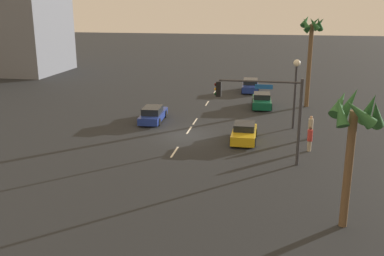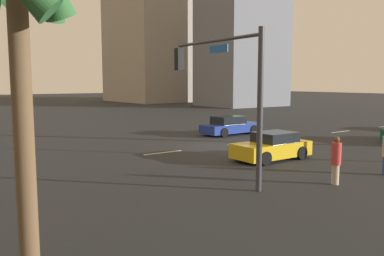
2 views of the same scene
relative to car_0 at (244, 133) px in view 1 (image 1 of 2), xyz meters
name	(u,v)px [view 1 (image 1 of 2)]	position (x,y,z in m)	size (l,w,h in m)	color
ground_plane	(186,135)	(-0.61, -4.55, -0.62)	(220.00, 220.00, 0.00)	#232628
lane_stripe_0	(215,91)	(-18.61, -4.55, -0.61)	(2.54, 0.14, 0.01)	silver
lane_stripe_1	(207,103)	(-12.05, -4.55, -0.61)	(2.15, 0.14, 0.01)	silver
lane_stripe_2	(195,121)	(-4.85, -4.55, -0.61)	(2.14, 0.14, 0.01)	silver
lane_stripe_3	(189,130)	(-2.08, -4.55, -0.61)	(2.12, 0.14, 0.01)	silver
lane_stripe_4	(175,152)	(3.43, -4.55, -0.61)	(2.29, 0.14, 0.01)	silver
car_0	(244,133)	(0.00, 0.00, 0.00)	(3.94, 1.84, 1.32)	gold
car_1	(262,101)	(-11.32, 0.97, 0.02)	(4.21, 2.06, 1.37)	#0F5138
car_2	(153,114)	(-4.29, -8.15, -0.01)	(4.65, 1.96, 1.31)	navy
car_3	(250,86)	(-19.15, -0.56, 0.04)	(4.25, 2.03, 1.42)	navy
traffic_signal	(268,105)	(4.44, 1.70, 3.20)	(0.35, 5.48, 5.54)	#38383D
streetlamp	(296,80)	(-4.16, 3.72, 3.37)	(0.56, 0.56, 5.63)	#2D2D33
pedestrian_0	(311,127)	(-1.41, 4.88, 0.33)	(0.52, 0.52, 1.80)	#2D478C
pedestrian_1	(310,138)	(1.54, 4.62, 0.31)	(0.42, 0.42, 1.77)	#B2A58C
palm_tree_0	(355,123)	(12.29, 5.48, 4.36)	(2.30, 2.56, 6.44)	brown
palm_tree_1	(312,38)	(-12.54, 5.37, 6.03)	(2.25, 2.50, 8.88)	brown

